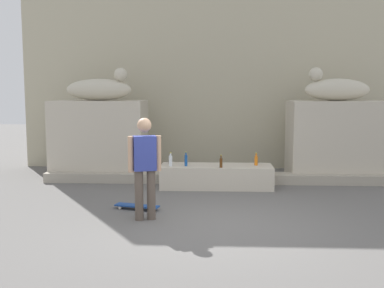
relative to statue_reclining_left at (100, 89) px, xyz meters
The scene contains 14 objects.
ground_plane 5.38m from the statue_reclining_left, 55.58° to the right, with size 40.00×40.00×0.00m, color #605E5B.
facade_wall 3.40m from the statue_reclining_left, 30.02° to the left, with size 10.36×0.60×6.44m, color #BCB496.
pedestal_left 1.21m from the statue_reclining_left, behind, with size 2.20×1.27×1.84m, color beige.
pedestal_right 5.75m from the statue_reclining_left, ahead, with size 2.20×1.27×1.84m, color beige.
statue_reclining_left is the anchor object (origin of this frame).
statue_reclining_right 5.58m from the statue_reclining_left, ahead, with size 1.68×0.87×0.78m.
ledge_block 3.57m from the statue_reclining_left, 22.95° to the right, with size 2.40×0.81×0.48m, color beige.
skater 4.24m from the statue_reclining_left, 66.55° to the right, with size 0.52×0.30×1.67m.
skateboard 3.97m from the statue_reclining_left, 66.11° to the right, with size 0.82×0.40×0.08m.
bottle_clear 2.71m from the statue_reclining_left, 36.36° to the right, with size 0.08×0.08×0.30m.
bottle_orange 4.11m from the statue_reclining_left, 17.30° to the right, with size 0.07×0.07×0.27m.
bottle_blue 2.92m from the statue_reclining_left, 31.19° to the right, with size 0.06×0.06×0.31m.
bottle_brown 3.58m from the statue_reclining_left, 26.83° to the right, with size 0.06×0.06×0.27m.
stair_step 3.51m from the statue_reclining_left, 13.19° to the right, with size 7.85×0.50×0.22m, color #A9A08F.
Camera 1 is at (-0.06, -7.04, 2.15)m, focal length 43.59 mm.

